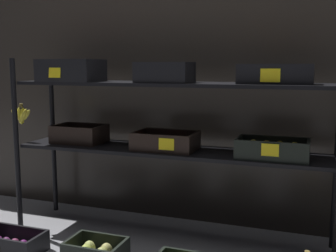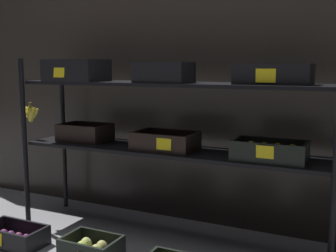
{
  "view_description": "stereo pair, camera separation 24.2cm",
  "coord_description": "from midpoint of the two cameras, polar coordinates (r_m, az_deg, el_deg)",
  "views": [
    {
      "loc": [
        0.81,
        -2.26,
        1.03
      ],
      "look_at": [
        0.0,
        0.0,
        0.68
      ],
      "focal_mm": 44.67,
      "sensor_mm": 36.0,
      "label": 1
    },
    {
      "loc": [
        1.04,
        -2.17,
        1.03
      ],
      "look_at": [
        0.0,
        0.0,
        0.68
      ],
      "focal_mm": 44.67,
      "sensor_mm": 36.0,
      "label": 2
    }
  ],
  "objects": [
    {
      "name": "ground_plane",
      "position": [
        2.61,
        2.75,
        -15.03
      ],
      "size": [
        10.0,
        10.0,
        0.0
      ],
      "primitive_type": "plane",
      "color": "gray"
    },
    {
      "name": "display_rack",
      "position": [
        2.41,
        2.57,
        1.42
      ],
      "size": [
        1.99,
        0.41,
        1.08
      ],
      "color": "black",
      "rests_on": "ground_plane"
    },
    {
      "name": "crate_ground_plum",
      "position": [
        2.62,
        -17.72,
        -14.34
      ],
      "size": [
        0.37,
        0.21,
        0.11
      ],
      "color": "black",
      "rests_on": "ground_plane"
    },
    {
      "name": "crate_ground_pear",
      "position": [
        2.35,
        -7.4,
        -16.49
      ],
      "size": [
        0.3,
        0.22,
        0.12
      ],
      "color": "black",
      "rests_on": "ground_plane"
    },
    {
      "name": "storefront_wall",
      "position": [
        2.77,
        6.04,
        5.6
      ],
      "size": [
        4.26,
        0.12,
        1.81
      ],
      "primitive_type": "cube",
      "color": "#2D2823",
      "rests_on": "ground_plane"
    }
  ]
}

